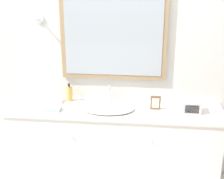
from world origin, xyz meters
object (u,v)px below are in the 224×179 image
at_px(sink_basin, 107,107).
at_px(picture_frame, 156,103).
at_px(soap_bottle, 69,94).
at_px(appliance_box, 191,106).

height_order(sink_basin, picture_frame, sink_basin).
bearing_deg(sink_basin, soap_bottle, 156.74).
xyz_separation_m(soap_bottle, appliance_box, (1.24, -0.17, -0.02)).
bearing_deg(picture_frame, sink_basin, -175.34).
distance_m(sink_basin, picture_frame, 0.48).
xyz_separation_m(sink_basin, picture_frame, (0.47, 0.04, 0.05)).
height_order(sink_basin, appliance_box, sink_basin).
distance_m(appliance_box, picture_frame, 0.34).
bearing_deg(appliance_box, soap_bottle, 172.34).
distance_m(sink_basin, appliance_box, 0.81).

